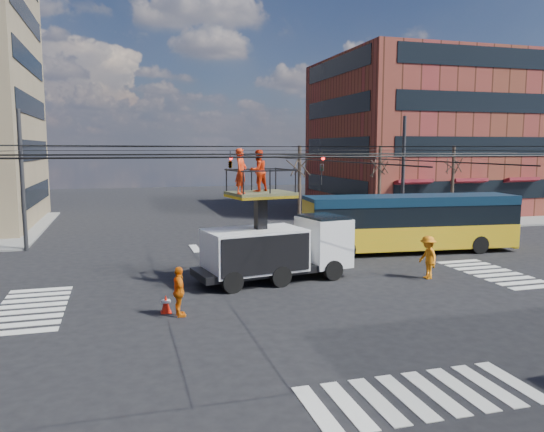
{
  "coord_description": "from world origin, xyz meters",
  "views": [
    {
      "loc": [
        -6.7,
        -20.53,
        5.85
      ],
      "look_at": [
        -0.41,
        1.4,
        2.91
      ],
      "focal_mm": 35.0,
      "sensor_mm": 36.0,
      "label": 1
    }
  ],
  "objects_px": {
    "utility_truck": "(277,236)",
    "city_bus": "(411,222)",
    "flagger": "(428,257)",
    "traffic_cone": "(166,304)",
    "worker_ground": "(179,292)"
  },
  "relations": [
    {
      "from": "utility_truck",
      "to": "city_bus",
      "type": "xyz_separation_m",
      "value": [
        9.04,
        4.02,
        -0.24
      ]
    },
    {
      "from": "city_bus",
      "to": "flagger",
      "type": "bearing_deg",
      "value": -108.34
    },
    {
      "from": "city_bus",
      "to": "traffic_cone",
      "type": "distance_m",
      "value": 16.14
    },
    {
      "from": "traffic_cone",
      "to": "utility_truck",
      "type": "bearing_deg",
      "value": 33.97
    },
    {
      "from": "utility_truck",
      "to": "traffic_cone",
      "type": "xyz_separation_m",
      "value": [
        -5.18,
        -3.49,
        -1.64
      ]
    },
    {
      "from": "traffic_cone",
      "to": "flagger",
      "type": "xyz_separation_m",
      "value": [
        11.75,
        1.82,
        0.65
      ]
    },
    {
      "from": "utility_truck",
      "to": "flagger",
      "type": "height_order",
      "value": "utility_truck"
    },
    {
      "from": "flagger",
      "to": "worker_ground",
      "type": "bearing_deg",
      "value": -75.39
    },
    {
      "from": "traffic_cone",
      "to": "worker_ground",
      "type": "height_order",
      "value": "worker_ground"
    },
    {
      "from": "flagger",
      "to": "utility_truck",
      "type": "bearing_deg",
      "value": -101.52
    },
    {
      "from": "utility_truck",
      "to": "flagger",
      "type": "xyz_separation_m",
      "value": [
        6.57,
        -1.67,
        -0.99
      ]
    },
    {
      "from": "utility_truck",
      "to": "flagger",
      "type": "relative_size",
      "value": 3.74
    },
    {
      "from": "traffic_cone",
      "to": "city_bus",
      "type": "bearing_deg",
      "value": 27.85
    },
    {
      "from": "traffic_cone",
      "to": "flagger",
      "type": "bearing_deg",
      "value": 8.78
    },
    {
      "from": "utility_truck",
      "to": "traffic_cone",
      "type": "height_order",
      "value": "utility_truck"
    }
  ]
}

